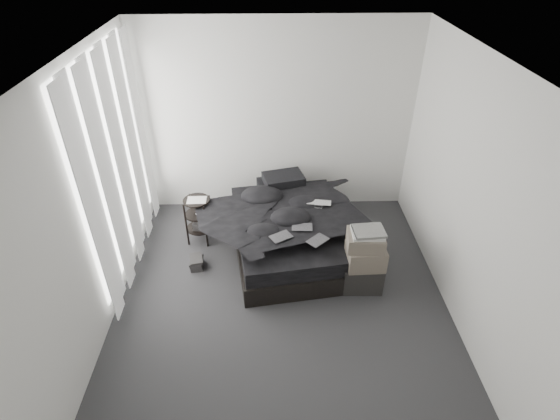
{
  "coord_description": "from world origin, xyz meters",
  "views": [
    {
      "loc": [
        -0.12,
        -3.32,
        3.55
      ],
      "look_at": [
        0.0,
        0.8,
        0.75
      ],
      "focal_mm": 28.0,
      "sensor_mm": 36.0,
      "label": 1
    }
  ],
  "objects_px": {
    "box_lower": "(362,275)",
    "side_stand": "(199,220)",
    "laptop": "(319,200)",
    "bed": "(292,241)"
  },
  "relations": [
    {
      "from": "box_lower",
      "to": "side_stand",
      "type": "bearing_deg",
      "value": 154.57
    },
    {
      "from": "side_stand",
      "to": "laptop",
      "type": "bearing_deg",
      "value": -5.25
    },
    {
      "from": "bed",
      "to": "box_lower",
      "type": "relative_size",
      "value": 4.2
    },
    {
      "from": "bed",
      "to": "side_stand",
      "type": "xyz_separation_m",
      "value": [
        -1.18,
        0.23,
        0.18
      ]
    },
    {
      "from": "bed",
      "to": "box_lower",
      "type": "xyz_separation_m",
      "value": [
        0.76,
        -0.69,
        0.04
      ]
    },
    {
      "from": "laptop",
      "to": "side_stand",
      "type": "relative_size",
      "value": 0.48
    },
    {
      "from": "side_stand",
      "to": "box_lower",
      "type": "distance_m",
      "value": 2.15
    },
    {
      "from": "laptop",
      "to": "side_stand",
      "type": "height_order",
      "value": "laptop"
    },
    {
      "from": "box_lower",
      "to": "bed",
      "type": "bearing_deg",
      "value": 137.7
    },
    {
      "from": "laptop",
      "to": "side_stand",
      "type": "xyz_separation_m",
      "value": [
        -1.51,
        0.14,
        -0.37
      ]
    }
  ]
}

